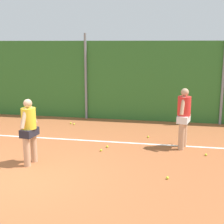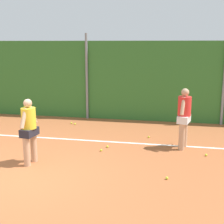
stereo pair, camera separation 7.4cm
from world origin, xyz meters
name	(u,v)px [view 2 (the right image)]	position (x,y,z in m)	size (l,w,h in m)	color
ground_plane	(49,151)	(0.00, 1.77, 0.00)	(27.76, 27.76, 0.00)	#A85B33
hedge_fence_backdrop	(88,80)	(0.00, 6.01, 1.54)	(18.05, 0.25, 3.09)	#33702D
fence_post_center	(87,77)	(0.00, 5.84, 1.69)	(0.10, 0.10, 3.38)	gray
fence_post_right	(224,80)	(5.21, 5.84, 1.69)	(0.10, 0.10, 3.38)	gray
court_baseline_paint	(63,139)	(0.00, 2.92, 0.00)	(13.19, 0.10, 0.01)	white
player_foreground_near	(29,128)	(-0.07, 0.76, 0.94)	(0.36, 0.70, 1.67)	tan
player_midcourt	(184,115)	(3.74, 2.77, 0.98)	(0.41, 0.80, 1.75)	tan
tennis_ball_0	(101,150)	(1.47, 2.02, 0.03)	(0.07, 0.07, 0.07)	#CCDB33
tennis_ball_1	(32,122)	(-1.87, 4.64, 0.03)	(0.07, 0.07, 0.07)	#CCDB33
tennis_ball_2	(167,178)	(3.36, 0.46, 0.03)	(0.07, 0.07, 0.07)	#CCDB33
tennis_ball_3	(149,137)	(2.68, 3.58, 0.03)	(0.07, 0.07, 0.07)	#CCDB33
tennis_ball_4	(107,147)	(1.58, 2.36, 0.03)	(0.07, 0.07, 0.07)	#CCDB33
tennis_ball_6	(75,124)	(-0.18, 4.72, 0.03)	(0.07, 0.07, 0.07)	#CCDB33
tennis_ball_7	(38,133)	(-1.03, 3.29, 0.03)	(0.07, 0.07, 0.07)	#CCDB33
tennis_ball_8	(25,118)	(-2.41, 5.17, 0.03)	(0.07, 0.07, 0.07)	#CCDB33
tennis_ball_10	(72,123)	(-0.34, 4.82, 0.03)	(0.07, 0.07, 0.07)	#CCDB33
tennis_ball_11	(206,155)	(4.35, 2.19, 0.03)	(0.07, 0.07, 0.07)	#CCDB33
tennis_ball_12	(22,130)	(-1.70, 3.52, 0.03)	(0.07, 0.07, 0.07)	#CCDB33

